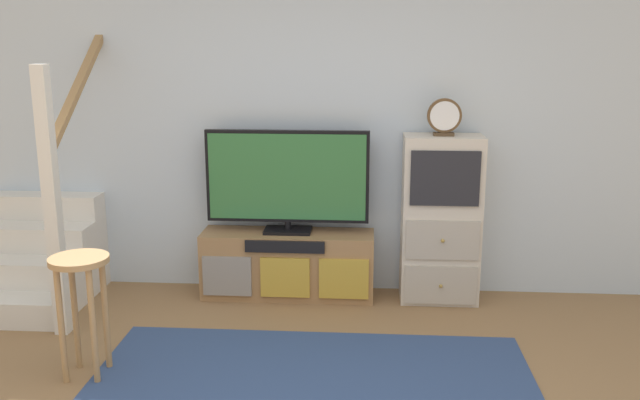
# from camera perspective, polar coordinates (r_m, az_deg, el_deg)

# --- Properties ---
(back_wall) EXTENTS (6.40, 0.12, 2.70)m
(back_wall) POSITION_cam_1_polar(r_m,az_deg,el_deg) (5.26, 0.76, 6.81)
(back_wall) COLOR silver
(back_wall) RESTS_ON ground_plane
(media_console) EXTENTS (1.32, 0.38, 0.51)m
(media_console) POSITION_cam_1_polar(r_m,az_deg,el_deg) (5.26, -2.72, -5.45)
(media_console) COLOR #997047
(media_console) RESTS_ON ground_plane
(television) EXTENTS (1.24, 0.22, 0.79)m
(television) POSITION_cam_1_polar(r_m,az_deg,el_deg) (5.11, -2.78, 1.80)
(television) COLOR black
(television) RESTS_ON media_console
(side_cabinet) EXTENTS (0.58, 0.38, 1.27)m
(side_cabinet) POSITION_cam_1_polar(r_m,az_deg,el_deg) (5.16, 10.13, -1.64)
(side_cabinet) COLOR beige
(side_cabinet) RESTS_ON ground_plane
(desk_clock) EXTENTS (0.25, 0.08, 0.27)m
(desk_clock) POSITION_cam_1_polar(r_m,az_deg,el_deg) (5.00, 10.43, 6.88)
(desk_clock) COLOR #4C3823
(desk_clock) RESTS_ON side_cabinet
(staircase) EXTENTS (1.00, 1.36, 2.20)m
(staircase) POSITION_cam_1_polar(r_m,az_deg,el_deg) (5.79, -22.16, -3.50)
(staircase) COLOR silver
(staircase) RESTS_ON ground_plane
(bar_stool_near) EXTENTS (0.34, 0.34, 0.74)m
(bar_stool_near) POSITION_cam_1_polar(r_m,az_deg,el_deg) (4.18, -19.47, -7.06)
(bar_stool_near) COLOR #A37A4C
(bar_stool_near) RESTS_ON ground_plane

